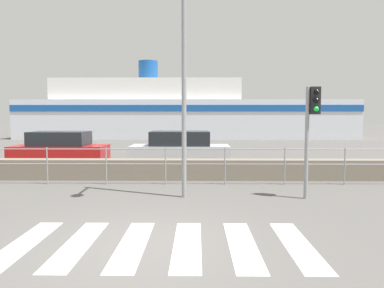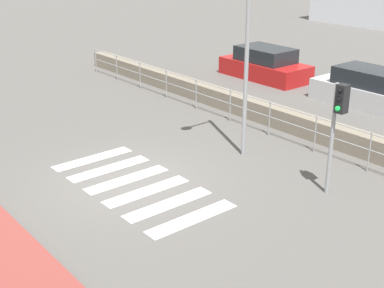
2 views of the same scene
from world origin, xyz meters
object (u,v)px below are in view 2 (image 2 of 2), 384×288
Objects in this scene: parked_car_red at (265,65)px; parked_car_silver at (371,90)px; traffic_light_far at (338,115)px; streetlamp at (242,15)px.

parked_car_silver is (5.38, 0.00, 0.01)m from parked_car_red.
traffic_light_far is at bearing -63.32° from parked_car_silver.
parked_car_silver is at bearing 93.31° from streetlamp.
parked_car_red is 0.94× the size of parked_car_silver.
streetlamp is 9.94m from parked_car_red.
streetlamp is at bearing -178.23° from traffic_light_far.
streetlamp reaches higher than parked_car_red.
traffic_light_far is 0.43× the size of streetlamp.
traffic_light_far is 11.62m from parked_car_red.
streetlamp is at bearing -86.69° from parked_car_silver.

